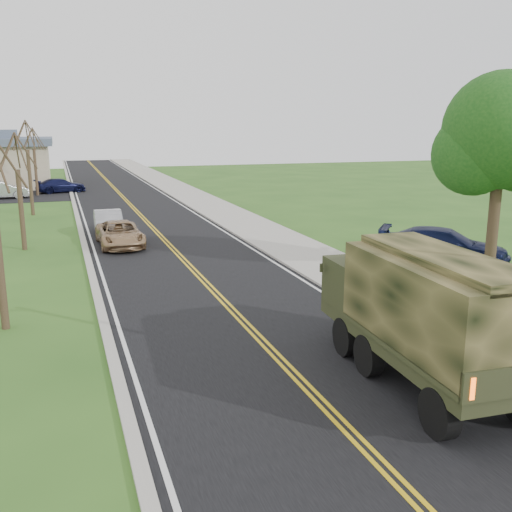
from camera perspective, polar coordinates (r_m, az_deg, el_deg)
name	(u,v)px	position (r m, az deg, el deg)	size (l,w,h in m)	color
ground	(381,465)	(11.24, 12.38, -19.76)	(160.00, 160.00, 0.00)	#2C541C
road	(126,200)	(48.63, -12.88, 5.45)	(8.00, 120.00, 0.01)	black
curb_right	(175,198)	(49.24, -8.06, 5.80)	(0.30, 120.00, 0.12)	#9E998E
sidewalk_right	(196,197)	(49.60, -6.06, 5.89)	(3.20, 120.00, 0.10)	#9E998E
curb_left	(74,202)	(48.36, -17.78, 5.18)	(0.30, 120.00, 0.10)	#9E998E
leafy_tree	(501,140)	(24.19, 23.30, 10.62)	(4.83, 4.50, 8.10)	#38281C
bare_tree_b	(20,200)	(30.25, -22.51, 5.18)	(1.83, 2.14, 5.73)	#38281C
bare_tree_c	(30,175)	(42.15, -21.70, 7.57)	(2.04, 2.39, 6.42)	#38281C
bare_tree_d	(35,166)	(54.13, -21.20, 8.34)	(1.88, 2.20, 5.91)	#38281C
military_truck	(425,307)	(13.84, 16.55, -4.96)	(2.65, 6.76, 3.32)	black
suv_champagne	(120,234)	(29.87, -13.45, 2.15)	(2.12, 4.59, 1.28)	tan
sedan_silver	(109,223)	(33.06, -14.53, 3.21)	(1.48, 4.24, 1.40)	#A5A5A9
pickup_navy	(444,247)	(26.53, 18.25, 0.90)	(2.26, 5.56, 1.61)	#0D1333
lot_car_silver	(2,190)	(52.93, -24.10, 6.03)	(1.56, 4.46, 1.47)	silver
lot_car_navy	(61,186)	(56.02, -18.93, 6.68)	(1.82, 4.47, 1.30)	black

